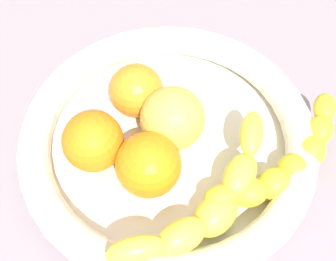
# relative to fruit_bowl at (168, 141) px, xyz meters

# --- Properties ---
(kitchen_counter) EXTENTS (1.20, 1.20, 0.03)m
(kitchen_counter) POSITION_rel_fruit_bowl_xyz_m (0.00, 0.00, -0.04)
(kitchen_counter) COLOR gray
(kitchen_counter) RESTS_ON ground
(fruit_bowl) EXTENTS (0.31, 0.31, 0.05)m
(fruit_bowl) POSITION_rel_fruit_bowl_xyz_m (0.00, 0.00, 0.00)
(fruit_bowl) COLOR silver
(fruit_bowl) RESTS_ON kitchen_counter
(banana_draped_left) EXTENTS (0.17, 0.14, 0.05)m
(banana_draped_left) POSITION_rel_fruit_bowl_xyz_m (0.02, -0.08, 0.02)
(banana_draped_left) COLOR yellow
(banana_draped_left) RESTS_ON fruit_bowl
(banana_draped_right) EXTENTS (0.17, 0.12, 0.04)m
(banana_draped_right) POSITION_rel_fruit_bowl_xyz_m (0.11, -0.05, 0.01)
(banana_draped_right) COLOR yellow
(banana_draped_right) RESTS_ON fruit_bowl
(orange_front) EXTENTS (0.06, 0.06, 0.06)m
(orange_front) POSITION_rel_fruit_bowl_xyz_m (-0.08, 0.00, 0.02)
(orange_front) COLOR orange
(orange_front) RESTS_ON fruit_bowl
(orange_mid_left) EXTENTS (0.07, 0.07, 0.07)m
(orange_mid_left) POSITION_rel_fruit_bowl_xyz_m (-0.03, -0.04, 0.02)
(orange_mid_left) COLOR orange
(orange_mid_left) RESTS_ON fruit_bowl
(orange_mid_right) EXTENTS (0.06, 0.06, 0.06)m
(orange_mid_right) POSITION_rel_fruit_bowl_xyz_m (-0.02, 0.06, 0.02)
(orange_mid_right) COLOR orange
(orange_mid_right) RESTS_ON fruit_bowl
(apple_yellow) EXTENTS (0.07, 0.07, 0.07)m
(apple_yellow) POSITION_rel_fruit_bowl_xyz_m (0.01, 0.01, 0.02)
(apple_yellow) COLOR #DAC24F
(apple_yellow) RESTS_ON fruit_bowl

